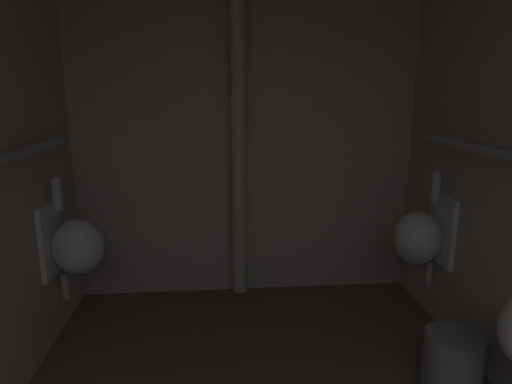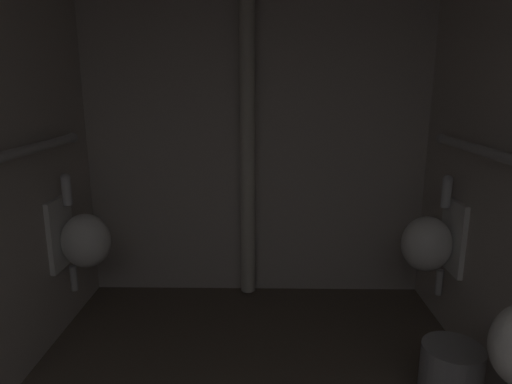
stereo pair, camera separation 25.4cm
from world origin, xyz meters
name	(u,v)px [view 1 (the left image)]	position (x,y,z in m)	size (l,w,h in m)	color
wall_back	(246,133)	(0.00, 3.42, 1.19)	(2.54, 0.06, 2.38)	#BDB4AC
urinal_left_mid	(74,245)	(-1.06, 2.82, 0.59)	(0.32, 0.30, 0.76)	white
urinal_right_far	(421,236)	(1.06, 2.80, 0.59)	(0.32, 0.30, 0.76)	white
standpipe_back_wall	(238,135)	(-0.06, 3.31, 1.19)	(0.10, 0.10, 2.33)	beige
waste_bin	(452,363)	(0.96, 2.12, 0.16)	(0.29, 0.29, 0.31)	gray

